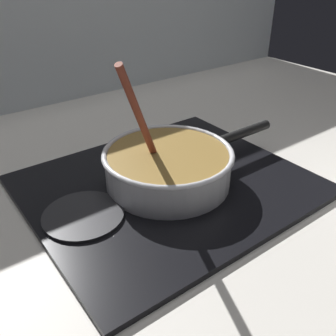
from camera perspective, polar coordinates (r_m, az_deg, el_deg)
The scene contains 5 objects.
ground at distance 0.63m, azimuth -1.90°, elevation -15.10°, with size 2.40×1.60×0.04m, color beige.
hob_plate at distance 0.78m, azimuth 0.00°, elevation -2.59°, with size 0.56×0.48×0.01m, color black.
burner_ring at distance 0.78m, azimuth -0.00°, elevation -1.97°, with size 0.21×0.21×0.01m, color #592D0C.
spare_burner at distance 0.70m, azimuth -12.89°, elevation -7.06°, with size 0.15×0.15×0.01m, color #262628.
cooking_pan at distance 0.76m, azimuth 0.09°, elevation 0.39°, with size 0.44×0.27×0.27m.
Camera 1 is at (-0.25, -0.37, 0.43)m, focal length 39.62 mm.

